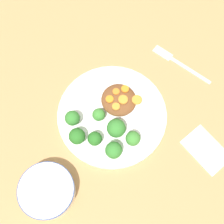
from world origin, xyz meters
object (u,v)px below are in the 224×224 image
at_px(fork, 176,61).
at_px(plate, 112,115).
at_px(napkin, 206,150).
at_px(dip_bowl, 47,191).

bearing_deg(fork, plate, 79.68).
relative_size(fork, napkin, 1.51).
xyz_separation_m(plate, dip_bowl, (-0.08, 0.24, 0.02)).
bearing_deg(dip_bowl, napkin, -108.68).
bearing_deg(plate, dip_bowl, 108.75).
height_order(dip_bowl, fork, dip_bowl).
height_order(plate, dip_bowl, dip_bowl).
bearing_deg(napkin, dip_bowl, 71.32).
height_order(dip_bowl, napkin, dip_bowl).
relative_size(plate, napkin, 2.36).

